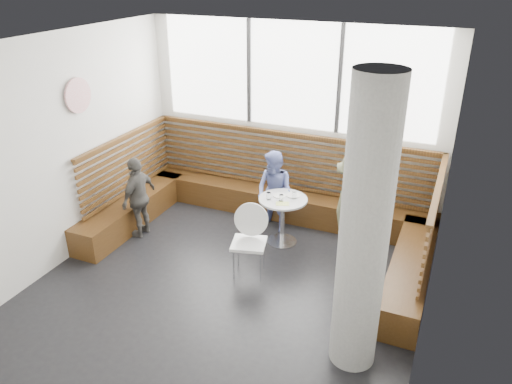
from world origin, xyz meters
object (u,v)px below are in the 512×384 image
at_px(child_back, 274,192).
at_px(adult_man, 354,209).
at_px(concrete_column, 364,232).
at_px(child_left, 139,197).
at_px(cafe_table, 283,211).
at_px(cafe_chair, 251,235).

bearing_deg(child_back, adult_man, 3.18).
distance_m(concrete_column, child_left, 4.11).
bearing_deg(child_left, adult_man, 101.70).
xyz_separation_m(cafe_table, adult_man, (1.09, -0.04, 0.29)).
xyz_separation_m(cafe_table, cafe_chair, (-0.12, -0.92, 0.05)).
xyz_separation_m(child_back, child_left, (-1.89, -0.99, -0.01)).
bearing_deg(concrete_column, cafe_chair, 147.18).
bearing_deg(cafe_chair, adult_man, 21.41).
bearing_deg(concrete_column, child_left, 159.77).
bearing_deg(adult_man, concrete_column, -158.88).
bearing_deg(child_left, child_back, 119.04).
bearing_deg(adult_man, child_back, 80.84).
distance_m(adult_man, child_back, 1.44).
height_order(cafe_chair, adult_man, adult_man).
bearing_deg(child_back, child_left, -132.97).
height_order(cafe_chair, child_left, child_left).
xyz_separation_m(concrete_column, child_back, (-1.86, 2.37, -0.93)).
height_order(cafe_table, adult_man, adult_man).
bearing_deg(child_back, concrete_column, -32.44).
relative_size(concrete_column, cafe_table, 4.21).
bearing_deg(cafe_chair, concrete_column, -47.06).
relative_size(cafe_table, adult_man, 0.46).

